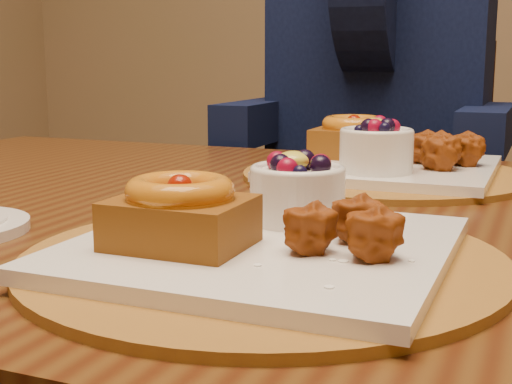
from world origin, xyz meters
TOP-DOWN VIEW (x-y plane):
  - dining_table at (0.08, 0.12)m, footprint 1.60×0.90m
  - place_setting_near at (0.08, -0.10)m, footprint 0.38×0.38m
  - place_setting_far at (0.08, 0.33)m, footprint 0.38×0.38m
  - chair_far at (-0.01, 0.82)m, footprint 0.59×0.59m
  - diner at (-0.05, 0.86)m, footprint 0.53×0.50m

SIDE VIEW (x-z plane):
  - chair_far at x=-0.01m, z-range 0.05..1.00m
  - dining_table at x=0.08m, z-range 0.30..1.06m
  - place_setting_near at x=0.08m, z-range 0.74..0.82m
  - place_setting_far at x=0.08m, z-range 0.74..0.82m
  - diner at x=-0.05m, z-range 0.49..1.34m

